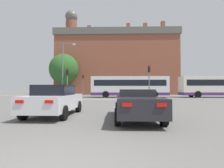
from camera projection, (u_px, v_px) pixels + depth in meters
The scene contains 16 objects.
stop_line_strip at pixel (107, 100), 21.66m from camera, with size 8.39×0.30×0.01m, color silver.
far_pavement at pixel (111, 95), 35.51m from camera, with size 69.32×2.50×0.01m, color gray.
brick_civic_building at pixel (116, 64), 45.37m from camera, with size 28.93×13.37×21.98m.
car_saloon_left at pixel (55, 100), 8.84m from camera, with size 2.06×4.35×1.54m.
car_roadster_right at pixel (136, 103), 7.79m from camera, with size 1.92×4.59×1.32m.
bus_crossing_lead at pixel (129, 86), 27.23m from camera, with size 11.77×2.67×3.23m.
bus_crossing_trailing at pixel (216, 86), 27.08m from camera, with size 11.00×2.65×3.26m.
traffic_light_far_left at pixel (83, 82), 35.05m from camera, with size 0.26×0.31×4.12m.
traffic_light_near_right at pixel (149, 77), 21.97m from camera, with size 0.26×0.31×4.25m.
traffic_light_near_left at pixel (67, 79), 22.50m from camera, with size 0.26×0.31×3.89m.
street_lamp_junction at pixel (65, 65), 22.82m from camera, with size 1.79×0.36×7.40m.
pedestrian_waiting at pixel (121, 90), 36.35m from camera, with size 0.45×0.41×1.66m.
pedestrian_walking_east at pixel (113, 91), 34.90m from camera, with size 0.38×0.46×1.56m.
pedestrian_walking_west at pixel (151, 90), 35.87m from camera, with size 0.44×0.32×1.78m.
tree_by_building at pixel (64, 69), 37.04m from camera, with size 6.10×6.10×8.72m.
tree_kerbside at pixel (69, 73), 40.51m from camera, with size 5.00×5.00×7.68m.
Camera 1 is at (1.16, -2.82, 1.36)m, focal length 28.00 mm.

